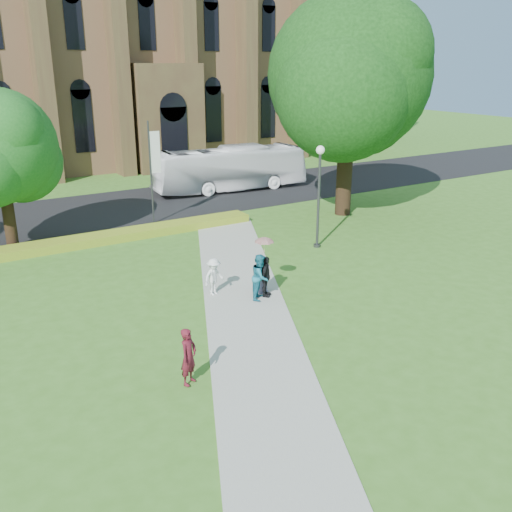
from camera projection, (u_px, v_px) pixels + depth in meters
ground at (263, 327)px, 20.72m from camera, size 160.00×160.00×0.00m
road at (96, 211)px, 36.78m from camera, size 160.00×10.00×0.02m
footpath at (248, 317)px, 21.52m from camera, size 15.58×28.54×0.04m
flower_hedge at (97, 239)px, 30.25m from camera, size 18.00×1.40×0.45m
cathedral at (125, 18)px, 53.41m from camera, size 52.60×18.25×28.00m
streetlamp at (319, 185)px, 28.62m from camera, size 0.44×0.44×5.24m
large_tree at (349, 76)px, 33.34m from camera, size 9.60×9.60×13.20m
banner_pole_0 at (152, 167)px, 32.89m from camera, size 0.70×0.10×6.00m
tour_coach at (230, 169)px, 42.14m from camera, size 11.80×3.82×3.23m
pedestrian_0 at (189, 356)px, 16.79m from camera, size 0.78×0.72×1.78m
pedestrian_1 at (260, 277)px, 22.86m from camera, size 1.15×1.15×1.88m
pedestrian_2 at (214, 277)px, 23.31m from camera, size 1.12×0.83×1.55m
pedestrian_3 at (266, 277)px, 23.10m from camera, size 1.01×1.00×1.71m
pedestrian_4 at (262, 275)px, 23.56m from camera, size 0.85×0.66×1.54m
parasol at (264, 248)px, 23.37m from camera, size 0.95×0.95×0.69m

